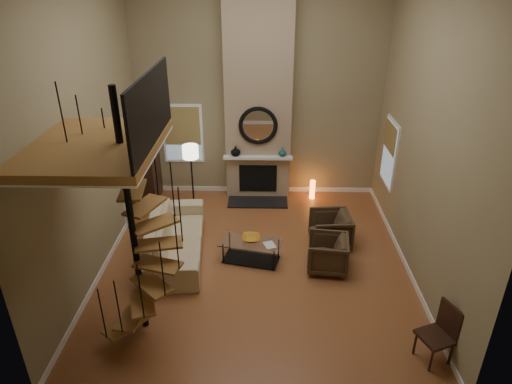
{
  "coord_description": "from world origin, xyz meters",
  "views": [
    {
      "loc": [
        0.16,
        -7.52,
        5.38
      ],
      "look_at": [
        0.0,
        0.4,
        1.4
      ],
      "focal_mm": 31.68,
      "sensor_mm": 36.0,
      "label": 1
    }
  ],
  "objects_px": {
    "coffee_table": "(251,249)",
    "side_chair": "(441,331)",
    "armchair_near": "(334,230)",
    "accent_lamp": "(312,189)",
    "sofa": "(175,237)",
    "armchair_far": "(331,254)",
    "hutch": "(148,164)",
    "floor_lamp": "(191,157)"
  },
  "relations": [
    {
      "from": "floor_lamp",
      "to": "accent_lamp",
      "type": "distance_m",
      "value": 3.25
    },
    {
      "from": "armchair_far",
      "to": "side_chair",
      "type": "distance_m",
      "value": 2.6
    },
    {
      "from": "coffee_table",
      "to": "floor_lamp",
      "type": "bearing_deg",
      "value": 125.22
    },
    {
      "from": "coffee_table",
      "to": "side_chair",
      "type": "height_order",
      "value": "side_chair"
    },
    {
      "from": "hutch",
      "to": "accent_lamp",
      "type": "height_order",
      "value": "hutch"
    },
    {
      "from": "armchair_far",
      "to": "floor_lamp",
      "type": "xyz_separation_m",
      "value": [
        -3.03,
        2.31,
        1.06
      ]
    },
    {
      "from": "hutch",
      "to": "armchair_near",
      "type": "distance_m",
      "value": 4.89
    },
    {
      "from": "armchair_near",
      "to": "side_chair",
      "type": "distance_m",
      "value": 3.35
    },
    {
      "from": "coffee_table",
      "to": "armchair_far",
      "type": "bearing_deg",
      "value": -9.18
    },
    {
      "from": "hutch",
      "to": "coffee_table",
      "type": "relative_size",
      "value": 1.44
    },
    {
      "from": "armchair_far",
      "to": "accent_lamp",
      "type": "distance_m",
      "value": 3.04
    },
    {
      "from": "floor_lamp",
      "to": "coffee_table",
      "type": "bearing_deg",
      "value": -54.78
    },
    {
      "from": "sofa",
      "to": "side_chair",
      "type": "xyz_separation_m",
      "value": [
        4.48,
        -2.72,
        0.13
      ]
    },
    {
      "from": "hutch",
      "to": "floor_lamp",
      "type": "xyz_separation_m",
      "value": [
        1.19,
        -0.67,
        0.46
      ]
    },
    {
      "from": "coffee_table",
      "to": "floor_lamp",
      "type": "relative_size",
      "value": 0.77
    },
    {
      "from": "coffee_table",
      "to": "side_chair",
      "type": "distance_m",
      "value": 3.83
    },
    {
      "from": "sofa",
      "to": "armchair_near",
      "type": "bearing_deg",
      "value": -88.22
    },
    {
      "from": "armchair_near",
      "to": "side_chair",
      "type": "height_order",
      "value": "side_chair"
    },
    {
      "from": "side_chair",
      "to": "sofa",
      "type": "bearing_deg",
      "value": 148.72
    },
    {
      "from": "sofa",
      "to": "armchair_far",
      "type": "distance_m",
      "value": 3.19
    },
    {
      "from": "floor_lamp",
      "to": "side_chair",
      "type": "relative_size",
      "value": 1.74
    },
    {
      "from": "hutch",
      "to": "armchair_far",
      "type": "bearing_deg",
      "value": -35.24
    },
    {
      "from": "armchair_near",
      "to": "coffee_table",
      "type": "height_order",
      "value": "armchair_near"
    },
    {
      "from": "armchair_near",
      "to": "accent_lamp",
      "type": "distance_m",
      "value": 2.15
    },
    {
      "from": "sofa",
      "to": "armchair_near",
      "type": "height_order",
      "value": "sofa"
    },
    {
      "from": "accent_lamp",
      "to": "armchair_near",
      "type": "bearing_deg",
      "value": -83.17
    },
    {
      "from": "hutch",
      "to": "coffee_table",
      "type": "bearing_deg",
      "value": -45.87
    },
    {
      "from": "armchair_far",
      "to": "floor_lamp",
      "type": "bearing_deg",
      "value": -120.32
    },
    {
      "from": "hutch",
      "to": "armchair_far",
      "type": "relative_size",
      "value": 2.44
    },
    {
      "from": "armchair_far",
      "to": "coffee_table",
      "type": "xyz_separation_m",
      "value": [
        -1.58,
        0.25,
        -0.07
      ]
    },
    {
      "from": "sofa",
      "to": "armchair_near",
      "type": "relative_size",
      "value": 3.29
    },
    {
      "from": "side_chair",
      "to": "accent_lamp",
      "type": "bearing_deg",
      "value": 105.04
    },
    {
      "from": "sofa",
      "to": "floor_lamp",
      "type": "distance_m",
      "value": 2.09
    },
    {
      "from": "sofa",
      "to": "accent_lamp",
      "type": "height_order",
      "value": "sofa"
    },
    {
      "from": "hutch",
      "to": "side_chair",
      "type": "height_order",
      "value": "hutch"
    },
    {
      "from": "armchair_near",
      "to": "accent_lamp",
      "type": "bearing_deg",
      "value": -177.72
    },
    {
      "from": "armchair_near",
      "to": "coffee_table",
      "type": "distance_m",
      "value": 1.86
    },
    {
      "from": "accent_lamp",
      "to": "coffee_table",
      "type": "bearing_deg",
      "value": -118.16
    },
    {
      "from": "coffee_table",
      "to": "side_chair",
      "type": "relative_size",
      "value": 1.34
    },
    {
      "from": "accent_lamp",
      "to": "side_chair",
      "type": "relative_size",
      "value": 0.5
    },
    {
      "from": "armchair_far",
      "to": "accent_lamp",
      "type": "xyz_separation_m",
      "value": [
        -0.09,
        3.04,
        -0.1
      ]
    },
    {
      "from": "sofa",
      "to": "coffee_table",
      "type": "relative_size",
      "value": 2.08
    }
  ]
}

